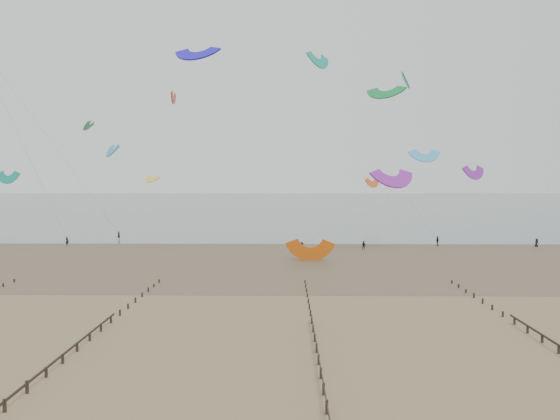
# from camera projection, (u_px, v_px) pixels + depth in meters

# --- Properties ---
(ground) EXTENTS (500.00, 500.00, 0.00)m
(ground) POSITION_uv_depth(u_px,v_px,m) (269.00, 306.00, 55.08)
(ground) COLOR brown
(ground) RESTS_ON ground
(sea_and_shore) EXTENTS (500.00, 665.00, 0.03)m
(sea_and_shore) POSITION_uv_depth(u_px,v_px,m) (251.00, 256.00, 89.46)
(sea_and_shore) COLOR #475654
(sea_and_shore) RESTS_ON ground
(groynes) EXTENTS (72.16, 50.16, 1.00)m
(groynes) POSITION_uv_depth(u_px,v_px,m) (320.00, 369.00, 35.99)
(groynes) COLOR black
(groynes) RESTS_ON ground
(kitesurfer_lead) EXTENTS (0.67, 0.49, 1.72)m
(kitesurfer_lead) POSITION_uv_depth(u_px,v_px,m) (67.00, 241.00, 102.92)
(kitesurfer_lead) COLOR black
(kitesurfer_lead) RESTS_ON ground
(kitesurfers) EXTENTS (105.89, 21.01, 1.89)m
(kitesurfers) POSITION_uv_depth(u_px,v_px,m) (440.00, 242.00, 101.62)
(kitesurfers) COLOR black
(kitesurfers) RESTS_ON ground
(grounded_kite) EXTENTS (7.02, 5.79, 3.54)m
(grounded_kite) POSITION_uv_depth(u_px,v_px,m) (310.00, 260.00, 85.23)
(grounded_kite) COLOR #DA570D
(grounded_kite) RESTS_ON ground
(kites_airborne) EXTENTS (259.80, 110.73, 38.17)m
(kites_airborne) POSITION_uv_depth(u_px,v_px,m) (253.00, 144.00, 138.96)
(kites_airborne) COLOR #139C86
(kites_airborne) RESTS_ON ground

